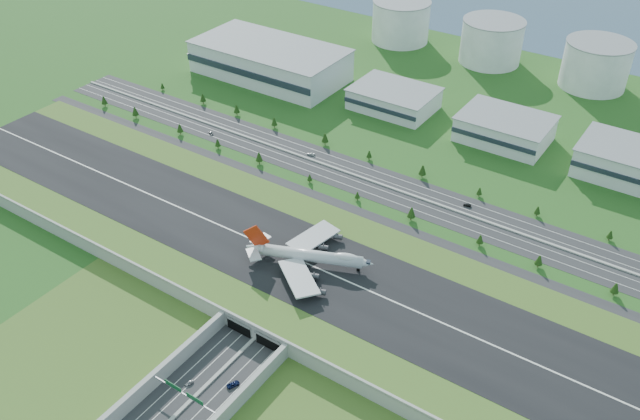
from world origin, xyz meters
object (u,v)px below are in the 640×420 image
Objects in this scene: car_4 at (211,133)px; car_7 at (311,154)px; boeing_747 at (309,255)px; car_5 at (467,205)px; fuel_tank_a at (401,22)px; car_2 at (233,384)px; car_0 at (189,383)px.

car_7 is at bearing -53.79° from car_4.
boeing_747 is 11.56× the size of car_7.
car_5 is at bearing 46.09° from boeing_747.
car_7 is (47.83, -209.73, -16.59)m from fuel_tank_a.
car_2 is at bearing -21.63° from car_5.
car_2 is at bearing -111.91° from car_4.
car_0 is at bearing 6.25° from car_7.
car_0 is at bearing 54.82° from car_2.
car_2 reaches higher than car_5.
car_4 is 183.59m from car_5.
car_4 is at bearing -22.80° from car_2.
car_2 is (16.14, 9.89, 0.10)m from car_0.
boeing_747 is (115.96, -309.71, -3.66)m from fuel_tank_a.
car_4 is at bearing -96.95° from car_5.
fuel_tank_a is at bearing 179.75° from car_7.
car_4 reaches higher than car_2.
car_7 is at bearing -41.87° from car_2.
fuel_tank_a is at bearing 120.04° from car_0.
car_7 is at bearing 123.43° from car_0.
boeing_747 is 111.75m from car_5.
car_2 is at bearing -71.48° from fuel_tank_a.
car_4 is 0.88× the size of car_7.
fuel_tank_a reaches higher than car_0.
car_4 is at bearing 127.12° from boeing_747.
car_4 is (-141.24, 84.43, -12.91)m from boeing_747.
fuel_tank_a is 12.45× the size of car_0.
car_2 is (129.34, -386.01, -16.60)m from fuel_tank_a.
car_0 is at bearing -25.89° from car_5.
car_0 is at bearing -113.83° from boeing_747.
car_4 reaches higher than car_5.
boeing_747 is at bearing 102.26° from car_0.
boeing_747 is 15.69× the size of car_0.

